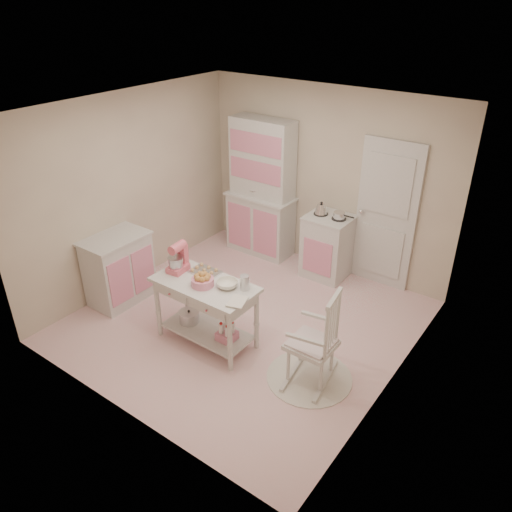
{
  "coord_description": "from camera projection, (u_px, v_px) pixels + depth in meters",
  "views": [
    {
      "loc": [
        3.12,
        -4.05,
        3.71
      ],
      "look_at": [
        0.22,
        -0.07,
        1.03
      ],
      "focal_mm": 35.0,
      "sensor_mm": 36.0,
      "label": 1
    }
  ],
  "objects": [
    {
      "name": "room_shell",
      "position": [
        243.0,
        198.0,
        5.47
      ],
      "size": [
        3.84,
        3.84,
        2.62
      ],
      "color": "pink",
      "rests_on": "ground"
    },
    {
      "name": "door",
      "position": [
        386.0,
        216.0,
        6.61
      ],
      "size": [
        0.82,
        0.05,
        2.04
      ],
      "primitive_type": "cube",
      "color": "silver",
      "rests_on": "ground"
    },
    {
      "name": "hutch",
      "position": [
        261.0,
        189.0,
        7.43
      ],
      "size": [
        1.06,
        0.5,
        2.08
      ],
      "primitive_type": "cube",
      "color": "silver",
      "rests_on": "ground"
    },
    {
      "name": "stove",
      "position": [
        327.0,
        246.0,
        7.05
      ],
      "size": [
        0.62,
        0.57,
        0.92
      ],
      "primitive_type": "cube",
      "color": "silver",
      "rests_on": "ground"
    },
    {
      "name": "base_cabinet",
      "position": [
        119.0,
        269.0,
        6.49
      ],
      "size": [
        0.54,
        0.84,
        0.92
      ],
      "primitive_type": "cube",
      "color": "silver",
      "rests_on": "ground"
    },
    {
      "name": "lace_rug",
      "position": [
        309.0,
        377.0,
        5.35
      ],
      "size": [
        0.92,
        0.92,
        0.01
      ],
      "primitive_type": "cylinder",
      "color": "white",
      "rests_on": "ground"
    },
    {
      "name": "rocking_chair",
      "position": [
        312.0,
        337.0,
        5.09
      ],
      "size": [
        0.59,
        0.79,
        1.1
      ],
      "primitive_type": "cube",
      "rotation": [
        0.0,
        0.0,
        0.17
      ],
      "color": "silver",
      "rests_on": "ground"
    },
    {
      "name": "work_table",
      "position": [
        206.0,
        313.0,
        5.73
      ],
      "size": [
        1.2,
        0.6,
        0.8
      ],
      "primitive_type": "cube",
      "color": "silver",
      "rests_on": "ground"
    },
    {
      "name": "stand_mixer",
      "position": [
        177.0,
        258.0,
        5.68
      ],
      "size": [
        0.23,
        0.3,
        0.34
      ],
      "primitive_type": "cube",
      "rotation": [
        0.0,
        0.0,
        0.1
      ],
      "color": "#E05E71",
      "rests_on": "work_table"
    },
    {
      "name": "cookie_tray",
      "position": [
        205.0,
        272.0,
        5.74
      ],
      "size": [
        0.34,
        0.24,
        0.02
      ],
      "primitive_type": "cube",
      "color": "silver",
      "rests_on": "work_table"
    },
    {
      "name": "bread_basket",
      "position": [
        203.0,
        282.0,
        5.47
      ],
      "size": [
        0.25,
        0.25,
        0.09
      ],
      "primitive_type": "cylinder",
      "color": "pink",
      "rests_on": "work_table"
    },
    {
      "name": "mixing_bowl",
      "position": [
        227.0,
        284.0,
        5.44
      ],
      "size": [
        0.24,
        0.24,
        0.07
      ],
      "primitive_type": "imported",
      "color": "silver",
      "rests_on": "work_table"
    },
    {
      "name": "metal_pitcher",
      "position": [
        245.0,
        283.0,
        5.38
      ],
      "size": [
        0.1,
        0.1,
        0.17
      ],
      "primitive_type": "cylinder",
      "color": "silver",
      "rests_on": "work_table"
    },
    {
      "name": "recipe_book",
      "position": [
        229.0,
        300.0,
        5.21
      ],
      "size": [
        0.24,
        0.28,
        0.02
      ],
      "primitive_type": "imported",
      "rotation": [
        0.0,
        0.0,
        0.3
      ],
      "color": "silver",
      "rests_on": "work_table"
    }
  ]
}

